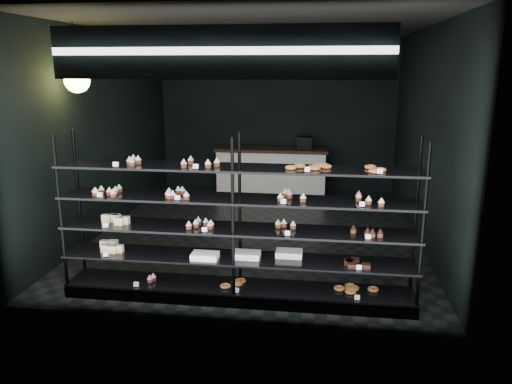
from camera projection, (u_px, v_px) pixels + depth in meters
The scene contains 5 objects.
room at pixel (258, 134), 7.77m from camera, with size 5.01×6.01×3.20m.
display_shelf at pixel (235, 247), 5.65m from camera, with size 4.00×0.50×1.91m.
signage at pixel (218, 52), 4.68m from camera, with size 3.30×0.05×0.50m.
pendant_lamp at pixel (77, 80), 6.49m from camera, with size 0.33×0.33×0.89m.
service_counter at pixel (272, 171), 10.45m from camera, with size 2.32×0.65×1.23m.
Camera 1 is at (1.01, -7.69, 2.62)m, focal length 35.00 mm.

